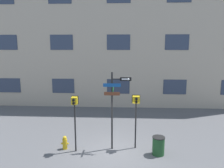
{
  "coord_description": "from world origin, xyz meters",
  "views": [
    {
      "loc": [
        0.45,
        -10.44,
        5.31
      ],
      "look_at": [
        -0.12,
        0.22,
        3.44
      ],
      "focal_mm": 35.0,
      "sensor_mm": 36.0,
      "label": 1
    }
  ],
  "objects_px": {
    "pedestrian_signal_right": "(136,107)",
    "pedestrian_signal_left": "(75,110)",
    "street_sign_pole": "(114,104)",
    "fire_hydrant": "(65,143)",
    "trash_bin": "(158,146)"
  },
  "relations": [
    {
      "from": "fire_hydrant",
      "to": "trash_bin",
      "type": "bearing_deg",
      "value": -4.08
    },
    {
      "from": "fire_hydrant",
      "to": "pedestrian_signal_right",
      "type": "bearing_deg",
      "value": 5.06
    },
    {
      "from": "pedestrian_signal_left",
      "to": "pedestrian_signal_right",
      "type": "xyz_separation_m",
      "value": [
        3.05,
        0.53,
        0.03
      ]
    },
    {
      "from": "street_sign_pole",
      "to": "trash_bin",
      "type": "distance_m",
      "value": 3.02
    },
    {
      "from": "trash_bin",
      "to": "pedestrian_signal_left",
      "type": "bearing_deg",
      "value": 178.2
    },
    {
      "from": "pedestrian_signal_right",
      "to": "pedestrian_signal_left",
      "type": "bearing_deg",
      "value": -170.06
    },
    {
      "from": "street_sign_pole",
      "to": "fire_hydrant",
      "type": "relative_size",
      "value": 5.71
    },
    {
      "from": "pedestrian_signal_right",
      "to": "street_sign_pole",
      "type": "bearing_deg",
      "value": -171.55
    },
    {
      "from": "pedestrian_signal_left",
      "to": "trash_bin",
      "type": "height_order",
      "value": "pedestrian_signal_left"
    },
    {
      "from": "pedestrian_signal_right",
      "to": "fire_hydrant",
      "type": "distance_m",
      "value": 4.14
    },
    {
      "from": "street_sign_pole",
      "to": "pedestrian_signal_right",
      "type": "distance_m",
      "value": 1.17
    },
    {
      "from": "street_sign_pole",
      "to": "pedestrian_signal_right",
      "type": "bearing_deg",
      "value": 8.45
    },
    {
      "from": "street_sign_pole",
      "to": "fire_hydrant",
      "type": "height_order",
      "value": "street_sign_pole"
    },
    {
      "from": "pedestrian_signal_right",
      "to": "fire_hydrant",
      "type": "relative_size",
      "value": 4.0
    },
    {
      "from": "fire_hydrant",
      "to": "pedestrian_signal_left",
      "type": "bearing_deg",
      "value": -18.76
    }
  ]
}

